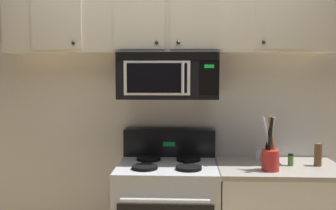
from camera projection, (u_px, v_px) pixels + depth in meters
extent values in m
cube|color=silver|center=(170.00, 102.00, 3.29)|extent=(5.20, 0.10, 2.70)
cylinder|color=#B7BABF|center=(165.00, 200.00, 2.62)|extent=(0.61, 0.03, 0.03)
cube|color=black|center=(169.00, 143.00, 3.23)|extent=(0.76, 0.07, 0.22)
cube|color=#19D83F|center=(169.00, 144.00, 3.19)|extent=(0.10, 0.00, 0.04)
cylinder|color=black|center=(145.00, 167.00, 2.82)|extent=(0.19, 0.19, 0.02)
cylinder|color=black|center=(189.00, 168.00, 2.81)|extent=(0.19, 0.19, 0.02)
cylinder|color=black|center=(148.00, 159.00, 3.10)|extent=(0.19, 0.19, 0.02)
cylinder|color=black|center=(188.00, 159.00, 3.09)|extent=(0.19, 0.19, 0.02)
cube|color=black|center=(168.00, 76.00, 3.02)|extent=(0.76, 0.39, 0.35)
cube|color=black|center=(167.00, 57.00, 2.81)|extent=(0.73, 0.01, 0.06)
cube|color=white|center=(157.00, 78.00, 2.83)|extent=(0.49, 0.01, 0.25)
cube|color=black|center=(157.00, 78.00, 2.83)|extent=(0.44, 0.01, 0.22)
cube|color=black|center=(209.00, 78.00, 2.81)|extent=(0.14, 0.01, 0.25)
cube|color=#19D83F|center=(209.00, 66.00, 2.80)|extent=(0.07, 0.00, 0.03)
cylinder|color=#B7BABF|center=(183.00, 78.00, 2.80)|extent=(0.02, 0.02, 0.23)
cube|color=beige|center=(169.00, 18.00, 3.01)|extent=(2.50, 0.33, 0.55)
cube|color=beige|center=(56.00, 15.00, 2.88)|extent=(0.38, 0.01, 0.51)
sphere|color=black|center=(73.00, 43.00, 2.88)|extent=(0.03, 0.03, 0.03)
cube|color=beige|center=(139.00, 15.00, 2.85)|extent=(0.38, 0.01, 0.51)
sphere|color=black|center=(157.00, 43.00, 2.85)|extent=(0.03, 0.03, 0.03)
cube|color=beige|center=(196.00, 14.00, 2.83)|extent=(0.38, 0.01, 0.51)
sphere|color=black|center=(178.00, 42.00, 2.84)|extent=(0.03, 0.03, 0.03)
cube|color=beige|center=(282.00, 14.00, 2.80)|extent=(0.38, 0.01, 0.51)
sphere|color=black|center=(264.00, 42.00, 2.81)|extent=(0.03, 0.03, 0.03)
cube|color=#9E998E|center=(279.00, 168.00, 2.93)|extent=(0.93, 0.65, 0.03)
cylinder|color=red|center=(270.00, 160.00, 2.77)|extent=(0.12, 0.12, 0.15)
cylinder|color=olive|center=(272.00, 138.00, 2.75)|extent=(0.07, 0.03, 0.31)
cylinder|color=silver|center=(270.00, 138.00, 2.77)|extent=(0.05, 0.06, 0.31)
cylinder|color=red|center=(270.00, 140.00, 2.76)|extent=(0.03, 0.08, 0.29)
cylinder|color=black|center=(270.00, 139.00, 2.73)|extent=(0.03, 0.09, 0.31)
cylinder|color=#BCBCC1|center=(267.00, 138.00, 2.78)|extent=(0.08, 0.03, 0.31)
cylinder|color=#A87A47|center=(271.00, 137.00, 2.77)|extent=(0.04, 0.05, 0.31)
cylinder|color=teal|center=(272.00, 138.00, 2.77)|extent=(0.03, 0.06, 0.30)
cylinder|color=black|center=(267.00, 142.00, 2.79)|extent=(0.06, 0.02, 0.24)
cylinder|color=white|center=(258.00, 155.00, 3.09)|extent=(0.04, 0.04, 0.09)
cylinder|color=#B7BABF|center=(258.00, 148.00, 3.08)|extent=(0.04, 0.04, 0.02)
cylinder|color=brown|center=(318.00, 155.00, 2.91)|extent=(0.06, 0.06, 0.17)
cylinder|color=#4C7F33|center=(291.00, 161.00, 2.92)|extent=(0.04, 0.04, 0.08)
cylinder|color=black|center=(291.00, 155.00, 2.91)|extent=(0.04, 0.04, 0.02)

